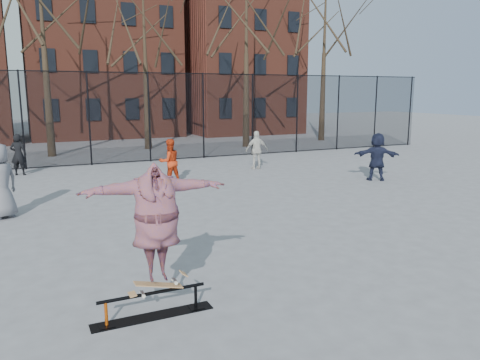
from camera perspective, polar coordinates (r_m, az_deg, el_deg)
name	(u,v)px	position (r m, az deg, el deg)	size (l,w,h in m)	color
ground	(258,252)	(9.43, 2.27, -8.76)	(100.00, 100.00, 0.00)	slate
skate_rail	(153,307)	(6.97, -10.58, -14.96)	(1.74, 0.27, 0.38)	black
skateboard	(159,287)	(6.87, -9.89, -12.77)	(0.75, 0.18, 0.09)	#A86E43
skater	(157,228)	(6.57, -10.14, -5.77)	(2.04, 0.55, 1.66)	purple
bystander_black	(18,155)	(19.65, -25.40, 2.82)	(0.58, 0.38, 1.58)	black
bystander_red	(170,161)	(16.28, -8.58, 2.25)	(0.75, 0.59, 1.55)	red
bystander_white	(257,150)	(19.13, 2.06, 3.66)	(0.92, 0.38, 1.57)	beige
bystander_navy	(377,157)	(17.40, 16.35, 2.75)	(1.59, 0.51, 1.71)	#1C2038
fence	(122,117)	(21.31, -14.21, 7.49)	(34.03, 0.07, 4.00)	black
tree_row	(95,5)	(25.67, -17.25, 19.73)	(33.66, 7.46, 10.67)	black
rowhouses	(91,47)	(34.35, -17.67, 15.14)	(29.00, 7.00, 13.00)	brown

